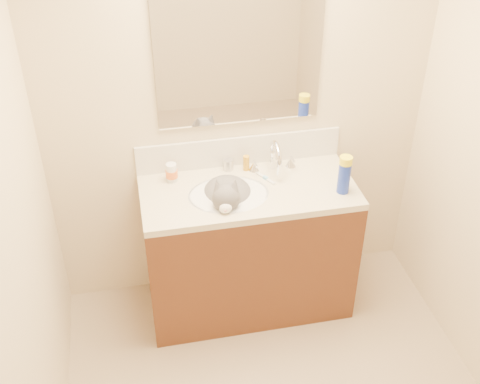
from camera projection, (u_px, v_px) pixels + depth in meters
name	position (u px, v px, depth m)	size (l,w,h in m)	color
room_shell	(307.00, 195.00, 2.19)	(2.24, 2.54, 2.52)	beige
vanity_cabinet	(248.00, 251.00, 3.59)	(1.20, 0.55, 0.82)	#502915
counter_slab	(249.00, 192.00, 3.34)	(1.20, 0.55, 0.04)	beige
basin	(229.00, 205.00, 3.33)	(0.45, 0.36, 0.14)	white
faucet	(275.00, 159.00, 3.42)	(0.28, 0.20, 0.21)	silver
cat	(228.00, 198.00, 3.31)	(0.35, 0.43, 0.32)	#545154
backsplash	(239.00, 151.00, 3.49)	(1.20, 0.02, 0.18)	silver
mirror	(239.00, 54.00, 3.15)	(0.90, 0.02, 0.80)	white
pill_bottle	(172.00, 172.00, 3.37)	(0.06, 0.06, 0.11)	silver
pill_label	(172.00, 174.00, 3.37)	(0.07, 0.07, 0.04)	orange
silver_jar	(228.00, 165.00, 3.47)	(0.06, 0.06, 0.07)	#B7B7BC
amber_bottle	(246.00, 163.00, 3.47)	(0.04, 0.04, 0.09)	#C78E17
toothbrush	(266.00, 178.00, 3.41)	(0.02, 0.15, 0.01)	silver
toothbrush_head	(266.00, 178.00, 3.41)	(0.02, 0.03, 0.02)	#6CB4E6
spray_can	(344.00, 178.00, 3.26)	(0.07, 0.07, 0.18)	#182FAC
spray_cap	(346.00, 160.00, 3.19)	(0.07, 0.07, 0.04)	yellow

